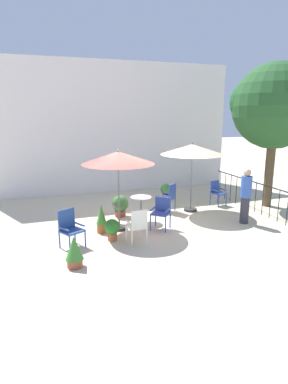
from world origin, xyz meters
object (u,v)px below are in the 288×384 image
at_px(patio_chair_1, 161,211).
at_px(standing_person, 246,196).
at_px(potted_plant_4, 166,191).
at_px(potted_plant_0, 101,218).
at_px(potted_plant_3, 120,205).
at_px(patio_umbrella_0, 192,150).
at_px(patio_chair_3, 70,226).
at_px(potted_plant_1, 112,228).
at_px(potted_plant_2, 74,251).
at_px(patio_chair_2, 169,196).
at_px(patio_chair_4, 217,191).
at_px(patio_umbrella_1, 118,159).
at_px(patio_chair_0, 138,224).
at_px(cafe_table_0, 141,205).
at_px(shade_tree, 276,106).

xyz_separation_m(patio_chair_1, standing_person, (2.55, -0.35, 0.32)).
bearing_deg(potted_plant_4, potted_plant_0, -137.69).
distance_m(potted_plant_3, standing_person, 3.88).
xyz_separation_m(patio_umbrella_0, potted_plant_4, (-0.21, 1.68, -1.73)).
distance_m(patio_chair_1, potted_plant_4, 3.31).
xyz_separation_m(patio_chair_1, potted_plant_0, (-1.70, 0.20, -0.11)).
distance_m(patio_chair_3, potted_plant_1, 1.11).
bearing_deg(potted_plant_2, potted_plant_4, 49.14).
bearing_deg(patio_chair_3, patio_chair_2, 29.20).
height_order(potted_plant_2, standing_person, standing_person).
relative_size(patio_chair_4, potted_plant_3, 1.28).
distance_m(patio_chair_1, patio_chair_3, 2.69).
bearing_deg(standing_person, patio_umbrella_1, 169.82).
height_order(patio_chair_3, patio_chair_4, patio_chair_3).
bearing_deg(standing_person, potted_plant_4, 109.32).
xyz_separation_m(patio_chair_4, potted_plant_4, (-1.44, 1.33, -0.18)).
height_order(patio_chair_4, potted_plant_0, patio_chair_4).
bearing_deg(patio_chair_1, potted_plant_0, 173.38).
xyz_separation_m(patio_umbrella_0, patio_chair_0, (-2.58, -2.20, -1.54)).
xyz_separation_m(patio_umbrella_1, cafe_table_0, (0.81, 0.49, -1.51)).
height_order(patio_chair_4, standing_person, standing_person).
bearing_deg(patio_chair_2, potted_plant_1, -141.94).
distance_m(shade_tree, patio_chair_2, 4.72).
bearing_deg(patio_umbrella_1, patio_chair_3, -150.35).
bearing_deg(patio_chair_0, potted_plant_0, 123.09).
relative_size(patio_chair_2, potted_plant_1, 1.69).
bearing_deg(standing_person, shade_tree, 35.62).
distance_m(patio_chair_1, potted_plant_2, 3.16).
relative_size(patio_chair_1, potted_plant_2, 1.29).
xyz_separation_m(patio_umbrella_1, patio_chair_0, (0.17, -1.20, -1.51)).
bearing_deg(shade_tree, patio_chair_1, -166.86).
distance_m(patio_chair_2, potted_plant_3, 1.67).
distance_m(cafe_table_0, potted_plant_4, 2.80).
distance_m(patio_chair_3, potted_plant_3, 2.70).
bearing_deg(patio_umbrella_0, patio_chair_2, 172.66).
bearing_deg(patio_umbrella_1, shade_tree, 7.40).
height_order(patio_chair_3, standing_person, standing_person).
xyz_separation_m(patio_chair_2, potted_plant_3, (-1.66, 0.06, -0.17)).
bearing_deg(patio_chair_2, patio_umbrella_1, -151.14).
bearing_deg(potted_plant_0, cafe_table_0, 24.23).
distance_m(cafe_table_0, standing_person, 3.14).
relative_size(patio_umbrella_0, potted_plant_4, 3.82).
bearing_deg(patio_umbrella_1, potted_plant_1, -116.74).
distance_m(patio_chair_3, potted_plant_2, 1.17).
bearing_deg(patio_chair_2, potted_plant_4, 70.90).
height_order(patio_chair_4, potted_plant_4, patio_chair_4).
bearing_deg(standing_person, patio_chair_1, 172.16).
height_order(patio_chair_2, potted_plant_2, patio_chair_2).
xyz_separation_m(patio_chair_0, potted_plant_3, (0.16, 2.37, -0.14)).
bearing_deg(shade_tree, patio_chair_2, 174.40).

